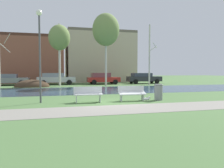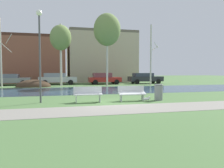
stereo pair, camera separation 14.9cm
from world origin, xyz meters
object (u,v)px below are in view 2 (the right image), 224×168
(bench_right, at_px, (132,93))
(parked_sedan_second_silver, at_px, (57,78))
(seagull, at_px, (147,99))
(trash_bin, at_px, (159,92))
(bench_left, at_px, (88,94))
(streetlamp, at_px, (40,41))
(parked_van_nearest_grey, at_px, (10,79))
(parked_hatch_third_red, at_px, (104,78))
(parked_wagon_fourth_dark, at_px, (145,78))

(bench_right, xyz_separation_m, parked_sedan_second_silver, (-4.14, 17.18, 0.32))
(seagull, bearing_deg, trash_bin, 14.75)
(bench_left, xyz_separation_m, streetlamp, (-2.55, 0.45, 2.92))
(bench_left, relative_size, bench_right, 1.00)
(trash_bin, xyz_separation_m, parked_van_nearest_grey, (-11.42, 17.18, 0.26))
(seagull, bearing_deg, bench_left, 174.06)
(trash_bin, distance_m, parked_hatch_third_red, 16.89)
(seagull, relative_size, parked_van_nearest_grey, 0.10)
(bench_right, height_order, parked_van_nearest_grey, parked_van_nearest_grey)
(trash_bin, relative_size, parked_sedan_second_silver, 0.20)
(bench_left, height_order, parked_van_nearest_grey, parked_van_nearest_grey)
(bench_right, bearing_deg, parked_van_nearest_grey, 119.80)
(trash_bin, bearing_deg, parked_hatch_third_red, 88.97)
(parked_sedan_second_silver, height_order, parked_hatch_third_red, parked_hatch_third_red)
(bench_right, relative_size, parked_wagon_fourth_dark, 0.34)
(bench_left, relative_size, seagull, 3.41)
(trash_bin, bearing_deg, bench_right, 175.50)
(bench_left, bearing_deg, trash_bin, -1.76)
(bench_left, bearing_deg, parked_wagon_fourth_dark, 58.13)
(seagull, height_order, parked_hatch_third_red, parked_hatch_third_red)
(trash_bin, bearing_deg, parked_wagon_fourth_dark, 69.83)
(seagull, bearing_deg, streetlamp, 172.32)
(streetlamp, bearing_deg, parked_hatch_third_red, 66.51)
(streetlamp, xyz_separation_m, parked_sedan_second_silver, (0.99, 16.73, -2.60))
(bench_right, distance_m, trash_bin, 1.66)
(streetlamp, bearing_deg, parked_van_nearest_grey, 105.60)
(bench_left, bearing_deg, seagull, -5.94)
(bench_left, height_order, seagull, bench_left)
(parked_hatch_third_red, bearing_deg, seagull, -93.84)
(seagull, xyz_separation_m, parked_van_nearest_grey, (-10.57, 17.40, 0.62))
(streetlamp, height_order, parked_hatch_third_red, streetlamp)
(bench_left, xyz_separation_m, parked_sedan_second_silver, (-1.56, 17.18, 0.32))
(bench_right, bearing_deg, seagull, -23.53)
(trash_bin, relative_size, streetlamp, 0.19)
(bench_right, relative_size, parked_hatch_third_red, 0.38)
(seagull, height_order, streetlamp, streetlamp)
(bench_left, bearing_deg, parked_van_nearest_grey, 112.85)
(parked_van_nearest_grey, xyz_separation_m, parked_hatch_third_red, (11.72, -0.29, 0.04))
(bench_left, height_order, streetlamp, streetlamp)
(trash_bin, xyz_separation_m, seagull, (-0.85, -0.22, -0.36))
(parked_wagon_fourth_dark, bearing_deg, streetlamp, -128.46)
(bench_left, height_order, parked_wagon_fourth_dark, parked_wagon_fourth_dark)
(parked_hatch_third_red, bearing_deg, bench_right, -96.67)
(seagull, xyz_separation_m, streetlamp, (-5.94, 0.80, 3.26))
(bench_right, bearing_deg, parked_hatch_third_red, 83.33)
(bench_left, height_order, parked_sedan_second_silver, parked_sedan_second_silver)
(seagull, bearing_deg, parked_wagon_fourth_dark, 67.62)
(parked_wagon_fourth_dark, bearing_deg, seagull, -112.38)
(trash_bin, bearing_deg, seagull, -165.25)
(bench_right, bearing_deg, parked_sedan_second_silver, 103.54)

